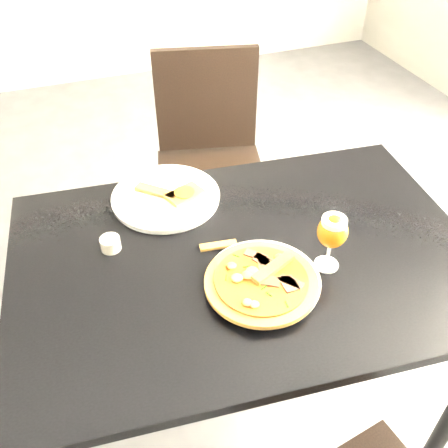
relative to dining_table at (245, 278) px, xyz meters
name	(u,v)px	position (x,y,z in m)	size (l,w,h in m)	color
dining_table	(245,278)	(0.00, 0.00, 0.00)	(1.27, 0.91, 0.75)	black
chair_far	(210,160)	(0.17, 0.79, -0.15)	(0.52, 0.52, 0.93)	black
plate_main	(263,281)	(0.00, -0.11, 0.10)	(0.28, 0.28, 0.01)	white
pizza	(262,281)	(-0.01, -0.12, 0.11)	(0.27, 0.27, 0.03)	olive
plate_second	(166,197)	(-0.13, 0.29, 0.10)	(0.31, 0.31, 0.02)	white
crust_scraps	(175,193)	(-0.11, 0.29, 0.11)	(0.19, 0.15, 0.01)	olive
loose_crust	(218,245)	(-0.06, 0.05, 0.09)	(0.10, 0.02, 0.01)	olive
sauce_cup	(110,243)	(-0.32, 0.14, 0.11)	(0.05, 0.05, 0.04)	beige
beer_glass	(332,232)	(0.18, -0.11, 0.20)	(0.07, 0.07, 0.16)	silver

